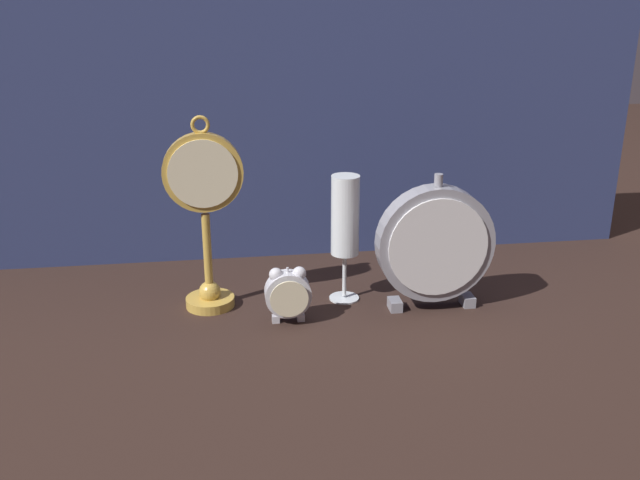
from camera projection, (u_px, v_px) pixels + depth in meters
name	position (u px, v px, depth m)	size (l,w,h in m)	color
ground_plane	(327.00, 325.00, 1.15)	(4.00, 4.00, 0.00)	black
fabric_backdrop_drape	(302.00, 91.00, 1.34)	(1.33, 0.01, 0.65)	navy
pocket_watch_on_stand	(205.00, 215.00, 1.16)	(0.13, 0.08, 0.33)	gold
alarm_clock_twin_bell	(288.00, 292.00, 1.14)	(0.07, 0.03, 0.09)	silver
mantel_clock_silver	(435.00, 244.00, 1.17)	(0.19, 0.04, 0.23)	gray
champagne_flute	(345.00, 223.00, 1.19)	(0.05, 0.05, 0.22)	silver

